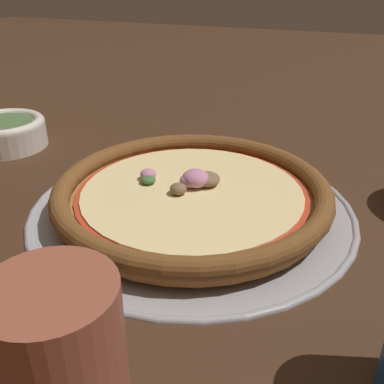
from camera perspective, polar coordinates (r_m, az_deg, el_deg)
The scene contains 5 objects.
ground_plane at distance 0.52m, azimuth -0.00°, elevation -2.22°, with size 3.00×3.00×0.00m, color #3D2616.
pizza_tray at distance 0.52m, azimuth -0.00°, elevation -1.96°, with size 0.37×0.37×0.01m.
pizza at distance 0.51m, azimuth -0.00°, elevation -0.06°, with size 0.32×0.32×0.04m.
bowl_far at distance 0.75m, azimuth -22.68°, elevation 7.11°, with size 0.12×0.12×0.04m.
drinking_cup at distance 0.30m, azimuth -16.63°, elevation -18.38°, with size 0.08×0.08×0.09m.
Camera 1 is at (-0.16, 0.43, 0.26)m, focal length 42.00 mm.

